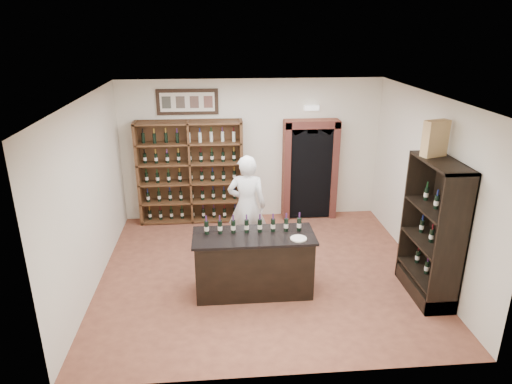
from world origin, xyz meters
The scene contains 22 objects.
floor centered at (0.00, 0.00, 0.00)m, with size 5.50×5.50×0.00m, color brown.
ceiling centered at (0.00, 0.00, 3.00)m, with size 5.50×5.50×0.00m, color white.
wall_back centered at (0.00, 2.50, 1.50)m, with size 5.50×0.04×3.00m, color silver.
wall_left centered at (-2.75, 0.00, 1.50)m, with size 0.04×5.00×3.00m, color silver.
wall_right centered at (2.75, 0.00, 1.50)m, with size 0.04×5.00×3.00m, color silver.
wine_shelf centered at (-1.30, 2.33, 1.10)m, with size 2.20×0.38×2.20m.
framed_picture centered at (-1.30, 2.47, 2.55)m, with size 1.25×0.04×0.52m, color black.
arched_doorway centered at (1.25, 2.33, 1.14)m, with size 1.17×0.35×2.17m.
emergency_light centered at (1.25, 2.42, 2.40)m, with size 0.30×0.10×0.10m, color white.
tasting_counter centered at (-0.20, -0.60, 0.49)m, with size 1.88×0.78×1.00m.
counter_bottle_0 centered at (-0.92, -0.50, 1.11)m, with size 0.07×0.07×0.30m.
counter_bottle_1 centered at (-0.71, -0.50, 1.11)m, with size 0.07×0.07×0.30m.
counter_bottle_2 centered at (-0.51, -0.50, 1.11)m, with size 0.07×0.07×0.30m.
counter_bottle_3 centered at (-0.30, -0.50, 1.11)m, with size 0.07×0.07×0.30m.
counter_bottle_4 centered at (-0.10, -0.50, 1.11)m, with size 0.07×0.07×0.30m.
counter_bottle_5 centered at (0.11, -0.50, 1.11)m, with size 0.07×0.07×0.30m.
counter_bottle_6 centered at (0.31, -0.50, 1.11)m, with size 0.07×0.07×0.30m.
counter_bottle_7 centered at (0.52, -0.50, 1.11)m, with size 0.07×0.07×0.30m.
side_cabinet centered at (2.52, -0.90, 0.75)m, with size 0.48×1.20×2.20m.
shopkeeper centered at (-0.22, 0.69, 0.95)m, with size 0.69×0.46×1.91m, color white.
plate centered at (0.46, -0.81, 1.01)m, with size 0.25×0.25×0.02m, color beige.
wine_crate centered at (2.47, -0.64, 2.47)m, with size 0.38×0.16×0.54m, color tan.
Camera 1 is at (-0.70, -6.91, 4.06)m, focal length 32.00 mm.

